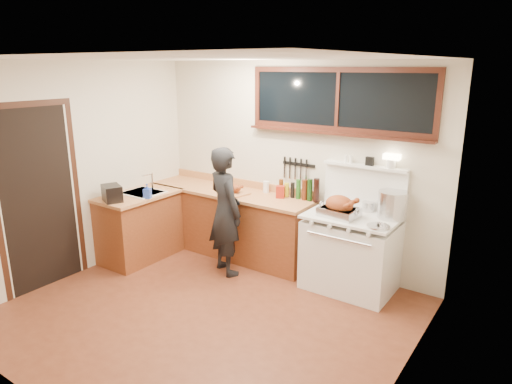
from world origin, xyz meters
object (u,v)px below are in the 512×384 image
Objects in this scene: man at (225,211)px; vintage_stove at (351,250)px; roast_turkey at (340,208)px; cutting_board at (235,190)px.

vintage_stove is at bearing 18.09° from man.
man is 3.50× the size of roast_turkey.
vintage_stove reaches higher than cutting_board.
vintage_stove is at bearing 49.39° from roast_turkey.
man is 3.98× the size of cutting_board.
vintage_stove is at bearing 1.93° from cutting_board.
vintage_stove is 0.99× the size of man.
vintage_stove reaches higher than roast_turkey.
cutting_board is at bearing 112.19° from man.
man is 0.48m from cutting_board.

